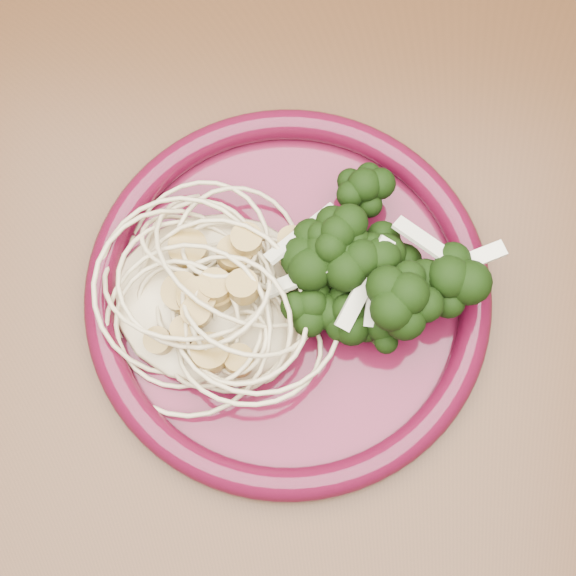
% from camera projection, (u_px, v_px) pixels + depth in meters
% --- Properties ---
extents(dining_table, '(1.20, 0.80, 0.75)m').
position_uv_depth(dining_table, '(372.00, 283.00, 0.60)').
color(dining_table, '#472814').
rests_on(dining_table, ground).
extents(dinner_plate, '(0.28, 0.28, 0.02)m').
position_uv_depth(dinner_plate, '(288.00, 293.00, 0.49)').
color(dinner_plate, '#4B0D20').
rests_on(dinner_plate, dining_table).
extents(spaghetti_pile, '(0.14, 0.12, 0.03)m').
position_uv_depth(spaghetti_pile, '(215.00, 293.00, 0.48)').
color(spaghetti_pile, '#CBBC90').
rests_on(spaghetti_pile, dinner_plate).
extents(scallop_cluster, '(0.13, 0.13, 0.04)m').
position_uv_depth(scallop_cluster, '(210.00, 276.00, 0.44)').
color(scallop_cluster, '#A5833A').
rests_on(scallop_cluster, spaghetti_pile).
extents(broccoli_pile, '(0.11, 0.16, 0.05)m').
position_uv_depth(broccoli_pile, '(379.00, 276.00, 0.47)').
color(broccoli_pile, black).
rests_on(broccoli_pile, dinner_plate).
extents(onion_garnish, '(0.08, 0.10, 0.05)m').
position_uv_depth(onion_garnish, '(385.00, 259.00, 0.44)').
color(onion_garnish, beige).
rests_on(onion_garnish, broccoli_pile).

